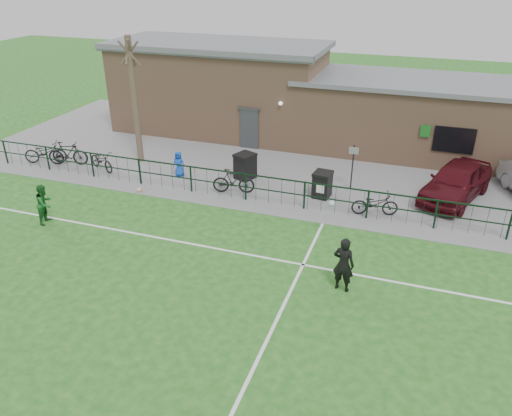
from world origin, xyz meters
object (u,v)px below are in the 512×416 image
(bare_tree, at_px, (135,101))
(bicycle_e, at_px, (375,204))
(bicycle_c, at_px, (102,160))
(bicycle_d, at_px, (234,181))
(car_maroon, at_px, (456,181))
(bicycle_a, at_px, (45,152))
(wheelie_bin_left, at_px, (245,167))
(bicycle_b, at_px, (68,153))
(sign_post, at_px, (352,167))
(wheelie_bin_right, at_px, (322,185))
(outfield_player, at_px, (45,204))
(spectator_child, at_px, (179,164))
(ball_ground, at_px, (139,190))

(bare_tree, distance_m, bicycle_e, 12.19)
(bicycle_c, xyz_separation_m, bicycle_d, (6.86, -0.35, 0.07))
(car_maroon, xyz_separation_m, bicycle_d, (-8.94, -2.51, -0.24))
(bicycle_a, bearing_deg, wheelie_bin_left, -104.09)
(car_maroon, distance_m, bicycle_d, 9.29)
(bicycle_b, bearing_deg, sign_post, -99.90)
(wheelie_bin_right, distance_m, outfield_player, 11.01)
(wheelie_bin_right, xyz_separation_m, spectator_child, (-6.71, 0.00, 0.08))
(sign_post, xyz_separation_m, bicycle_e, (1.29, -2.20, -0.53))
(car_maroon, bearing_deg, bare_tree, -157.32)
(bicycle_b, relative_size, bicycle_d, 1.08)
(outfield_player, bearing_deg, spectator_child, -33.44)
(wheelie_bin_left, bearing_deg, bicycle_b, -150.07)
(bicycle_c, bearing_deg, car_maroon, -57.70)
(bicycle_e, bearing_deg, bicycle_d, 74.10)
(sign_post, height_order, bicycle_a, sign_post)
(spectator_child, xyz_separation_m, outfield_player, (-2.73, -5.66, 0.16))
(ball_ground, bearing_deg, sign_post, 21.41)
(wheelie_bin_right, height_order, sign_post, sign_post)
(sign_post, distance_m, bicycle_c, 11.68)
(outfield_player, bearing_deg, bicycle_c, 4.26)
(bicycle_b, height_order, ball_ground, bicycle_b)
(bicycle_b, xyz_separation_m, spectator_child, (5.73, 0.51, 0.01))
(bicycle_b, distance_m, bicycle_e, 14.75)
(wheelie_bin_left, relative_size, bicycle_a, 0.54)
(sign_post, height_order, bicycle_c, sign_post)
(sign_post, distance_m, bicycle_d, 5.15)
(wheelie_bin_right, distance_m, bicycle_c, 10.54)
(bicycle_c, height_order, spectator_child, spectator_child)
(bare_tree, bearing_deg, bicycle_c, -123.12)
(bare_tree, bearing_deg, spectator_child, -22.78)
(wheelie_bin_left, relative_size, bicycle_c, 0.61)
(wheelie_bin_right, bearing_deg, bicycle_c, -170.83)
(bicycle_a, bearing_deg, sign_post, -104.87)
(bicycle_a, height_order, outfield_player, outfield_player)
(wheelie_bin_left, distance_m, car_maroon, 9.06)
(sign_post, relative_size, car_maroon, 0.44)
(bare_tree, height_order, sign_post, bare_tree)
(bicycle_a, xyz_separation_m, outfield_player, (4.22, -5.02, 0.22))
(bare_tree, distance_m, wheelie_bin_left, 6.20)
(bare_tree, distance_m, wheelie_bin_right, 9.82)
(wheelie_bin_left, distance_m, spectator_child, 3.06)
(bicycle_c, xyz_separation_m, ball_ground, (2.96, -1.61, -0.38))
(car_maroon, bearing_deg, spectator_child, -151.46)
(bicycle_a, relative_size, bicycle_b, 1.05)
(bicycle_a, bearing_deg, car_maroon, -105.29)
(car_maroon, xyz_separation_m, bicycle_a, (-18.94, -2.27, -0.24))
(bicycle_a, bearing_deg, ball_ground, -125.89)
(sign_post, distance_m, car_maroon, 4.29)
(car_maroon, distance_m, ball_ground, 13.40)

